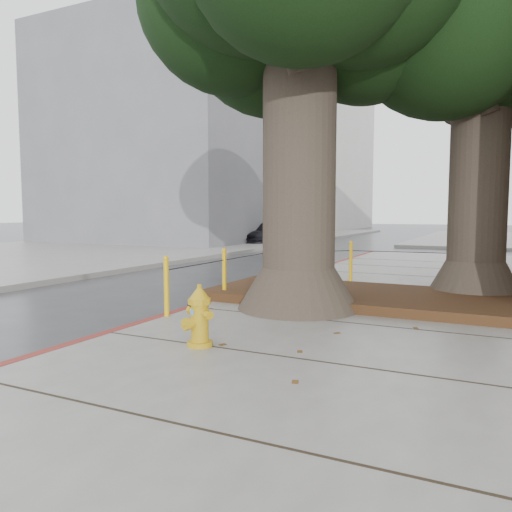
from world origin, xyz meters
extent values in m
plane|color=#28282B|center=(0.00, 0.00, 0.00)|extent=(140.00, 140.00, 0.00)
cube|color=slate|center=(-14.00, 10.00, 0.07)|extent=(14.00, 60.00, 0.15)
cube|color=maroon|center=(-2.00, 2.50, 0.07)|extent=(0.14, 26.00, 0.16)
cube|color=black|center=(0.90, 3.90, 0.23)|extent=(6.40, 2.60, 0.16)
cube|color=slate|center=(-15.00, 22.00, 6.00)|extent=(12.00, 16.00, 12.00)
cube|color=silver|center=(-17.00, 45.00, 7.50)|extent=(12.00, 18.00, 15.00)
cone|color=#4C3F33|center=(-0.30, 2.70, 0.50)|extent=(2.04, 2.04, 0.70)
cylinder|color=#4C3F33|center=(-0.30, 2.70, 2.53)|extent=(1.20, 1.20, 4.22)
cone|color=#4C3F33|center=(2.30, 5.20, 0.50)|extent=(1.77, 1.77, 0.70)
cylinder|color=#4C3F33|center=(2.30, 5.20, 2.32)|extent=(1.04, 1.04, 3.84)
sphere|color=black|center=(2.30, 5.20, 5.42)|extent=(3.80, 3.80, 3.80)
cylinder|color=#F0B50D|center=(-1.90, 1.20, 0.60)|extent=(0.08, 0.08, 0.90)
sphere|color=#F0B50D|center=(-1.90, 1.20, 1.05)|extent=(0.09, 0.09, 0.09)
cylinder|color=#F0B50D|center=(-1.90, 3.00, 0.60)|extent=(0.08, 0.08, 0.90)
sphere|color=#F0B50D|center=(-1.90, 3.00, 1.05)|extent=(0.09, 0.09, 0.09)
cylinder|color=#F0B50D|center=(-1.90, 4.80, 0.60)|extent=(0.08, 0.08, 0.90)
sphere|color=#F0B50D|center=(-1.90, 4.80, 1.05)|extent=(0.09, 0.09, 0.09)
cylinder|color=#F0B50D|center=(-0.40, 6.30, 0.60)|extent=(0.08, 0.08, 0.90)
sphere|color=#F0B50D|center=(-0.40, 6.30, 1.05)|extent=(0.09, 0.09, 0.09)
cylinder|color=#F0B50D|center=(1.80, 6.50, 0.60)|extent=(0.08, 0.08, 0.90)
sphere|color=#F0B50D|center=(1.80, 6.50, 1.05)|extent=(0.09, 0.09, 0.09)
cylinder|color=black|center=(-1.90, 2.10, 0.87)|extent=(0.02, 1.80, 0.02)
cylinder|color=black|center=(-1.90, 3.90, 0.87)|extent=(0.02, 1.80, 0.02)
cylinder|color=black|center=(-1.15, 5.55, 0.87)|extent=(1.51, 1.51, 0.02)
cylinder|color=black|center=(0.70, 6.40, 0.87)|extent=(2.20, 0.22, 0.02)
cylinder|color=gold|center=(-0.50, -0.04, 0.18)|extent=(0.41, 0.41, 0.06)
cylinder|color=gold|center=(-0.50, -0.04, 0.44)|extent=(0.28, 0.28, 0.49)
cylinder|color=gold|center=(-0.50, -0.04, 0.70)|extent=(0.37, 0.37, 0.07)
cone|color=gold|center=(-0.50, -0.04, 0.79)|extent=(0.35, 0.35, 0.14)
cylinder|color=gold|center=(-0.50, -0.04, 0.88)|extent=(0.07, 0.07, 0.05)
cylinder|color=gold|center=(-0.62, 0.01, 0.56)|extent=(0.16, 0.14, 0.09)
cylinder|color=gold|center=(-0.38, -0.09, 0.56)|extent=(0.16, 0.14, 0.09)
cylinder|color=gold|center=(-0.55, -0.15, 0.44)|extent=(0.17, 0.18, 0.13)
cube|color=#5999D8|center=(-0.55, -0.14, 0.58)|extent=(0.06, 0.03, 0.07)
imported|color=black|center=(-8.83, 19.64, 0.59)|extent=(1.84, 4.16, 1.19)
camera|label=1|loc=(2.71, -5.04, 1.76)|focal=35.00mm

